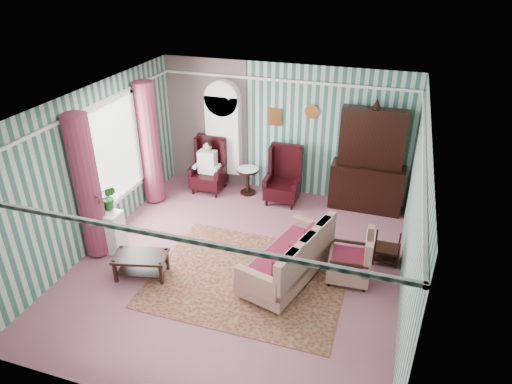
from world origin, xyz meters
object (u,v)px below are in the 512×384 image
(wingback_left, at_px, (208,166))
(coffee_table, at_px, (142,265))
(bookcase, at_px, (224,140))
(dresser_hutch, at_px, (370,158))
(floral_armchair, at_px, (350,256))
(round_side_table, at_px, (248,181))
(plant_stand, at_px, (108,231))
(sofa, at_px, (287,249))
(nest_table, at_px, (387,248))
(seated_woman, at_px, (208,167))
(wingback_right, at_px, (283,176))

(wingback_left, height_order, coffee_table, wingback_left)
(bookcase, bearing_deg, dresser_hutch, -2.11)
(dresser_hutch, bearing_deg, floral_armchair, -90.00)
(round_side_table, xyz_separation_m, floral_armchair, (2.60, -2.40, 0.17))
(bookcase, height_order, plant_stand, bookcase)
(plant_stand, distance_m, floral_armchair, 4.33)
(bookcase, height_order, sofa, bookcase)
(dresser_hutch, height_order, floral_armchair, dresser_hutch)
(bookcase, relative_size, dresser_hutch, 0.95)
(nest_table, bearing_deg, coffee_table, -156.53)
(bookcase, bearing_deg, nest_table, -26.92)
(round_side_table, relative_size, nest_table, 1.11)
(round_side_table, xyz_separation_m, plant_stand, (-1.70, -2.90, 0.10))
(bookcase, height_order, coffee_table, bookcase)
(dresser_hutch, xyz_separation_m, sofa, (-1.00, -2.79, -0.62))
(bookcase, bearing_deg, wingback_left, -122.66)
(nest_table, xyz_separation_m, floral_armchair, (-0.57, -0.70, 0.20))
(nest_table, distance_m, coffee_table, 4.27)
(nest_table, bearing_deg, sofa, -148.24)
(floral_armchair, bearing_deg, nest_table, -42.47)
(dresser_hutch, distance_m, floral_armchair, 2.61)
(dresser_hutch, bearing_deg, wingback_left, -175.59)
(nest_table, relative_size, sofa, 0.28)
(bookcase, height_order, nest_table, bookcase)
(nest_table, bearing_deg, plant_stand, -166.16)
(floral_armchair, bearing_deg, sofa, 102.26)
(nest_table, bearing_deg, dresser_hutch, 107.39)
(plant_stand, height_order, coffee_table, plant_stand)
(wingback_left, bearing_deg, floral_armchair, -32.69)
(wingback_left, distance_m, nest_table, 4.37)
(seated_woman, bearing_deg, nest_table, -20.85)
(plant_stand, bearing_deg, wingback_right, 47.16)
(seated_woman, relative_size, nest_table, 2.19)
(wingback_left, distance_m, floral_armchair, 4.16)
(seated_woman, distance_m, plant_stand, 2.87)
(dresser_hutch, bearing_deg, bookcase, 177.89)
(nest_table, xyz_separation_m, sofa, (-1.57, -0.97, 0.29))
(plant_stand, xyz_separation_m, sofa, (3.30, 0.23, 0.16))
(dresser_hutch, relative_size, floral_armchair, 2.52)
(wingback_left, height_order, sofa, wingback_left)
(wingback_right, xyz_separation_m, floral_armchair, (1.75, -2.25, -0.16))
(wingback_left, bearing_deg, coffee_table, -87.27)
(dresser_hutch, height_order, sofa, dresser_hutch)
(wingback_left, xyz_separation_m, wingback_right, (1.75, 0.00, 0.00))
(seated_woman, relative_size, sofa, 0.61)
(nest_table, xyz_separation_m, coffee_table, (-3.92, -1.70, -0.06))
(wingback_right, height_order, seated_woman, wingback_right)
(sofa, bearing_deg, round_side_table, 46.57)
(round_side_table, distance_m, coffee_table, 3.48)
(dresser_hutch, height_order, seated_woman, dresser_hutch)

